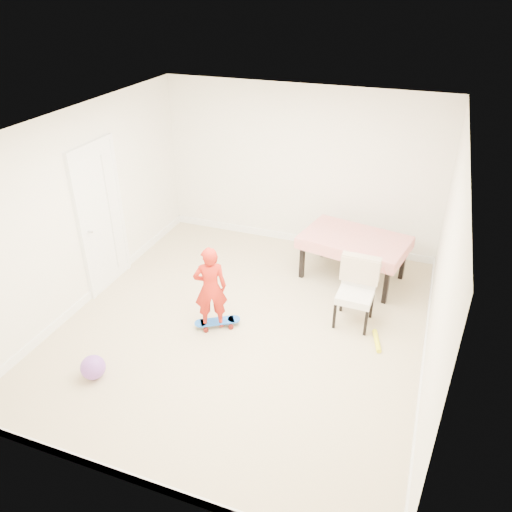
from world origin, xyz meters
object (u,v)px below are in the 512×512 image
(dining_chair, at_px, (355,294))
(balloon, at_px, (93,367))
(child, at_px, (211,290))
(dining_table, at_px, (353,258))
(skateboard, at_px, (218,323))

(dining_chair, height_order, balloon, dining_chair)
(child, bearing_deg, dining_chair, 175.49)
(dining_table, distance_m, dining_chair, 1.13)
(dining_chair, height_order, child, child)
(skateboard, relative_size, child, 0.52)
(dining_table, relative_size, skateboard, 2.48)
(dining_table, height_order, balloon, dining_table)
(dining_table, distance_m, child, 2.34)
(dining_chair, bearing_deg, balloon, -140.16)
(skateboard, bearing_deg, dining_chair, -8.68)
(skateboard, bearing_deg, child, -177.85)
(child, xyz_separation_m, balloon, (-0.87, -1.30, -0.43))
(balloon, bearing_deg, child, 55.99)
(dining_chair, height_order, skateboard, dining_chair)
(child, bearing_deg, skateboard, -174.07)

